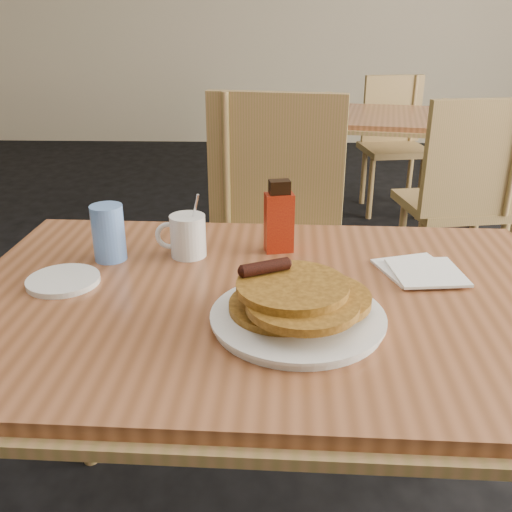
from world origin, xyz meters
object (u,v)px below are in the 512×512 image
(blue_tumbler, at_px, (109,233))
(coffee_mug, at_px, (187,235))
(chair_neighbor_near, at_px, (463,188))
(chair_main_far, at_px, (275,224))
(syrup_bottle, at_px, (279,219))
(main_table, at_px, (264,312))
(pancake_plate, at_px, (298,307))
(neighbor_table, at_px, (422,124))
(chair_neighbor_far, at_px, (393,132))

(blue_tumbler, bearing_deg, coffee_mug, 8.52)
(chair_neighbor_near, relative_size, blue_tumbler, 7.53)
(chair_main_far, height_order, syrup_bottle, chair_main_far)
(main_table, distance_m, pancake_plate, 0.15)
(neighbor_table, xyz_separation_m, chair_neighbor_far, (-0.01, 0.71, -0.18))
(pancake_plate, distance_m, syrup_bottle, 0.34)
(chair_main_far, distance_m, pancake_plate, 0.89)
(coffee_mug, xyz_separation_m, syrup_bottle, (0.21, 0.03, 0.03))
(main_table, relative_size, blue_tumbler, 10.13)
(syrup_bottle, height_order, blue_tumbler, syrup_bottle)
(chair_neighbor_far, relative_size, coffee_mug, 5.79)
(chair_main_far, bearing_deg, syrup_bottle, -79.87)
(chair_main_far, relative_size, pancake_plate, 3.25)
(neighbor_table, xyz_separation_m, pancake_plate, (-0.76, -2.24, 0.08))
(chair_neighbor_far, relative_size, chair_neighbor_near, 0.92)
(coffee_mug, bearing_deg, chair_neighbor_far, 51.43)
(chair_main_far, height_order, pancake_plate, chair_main_far)
(main_table, distance_m, neighbor_table, 2.28)
(chair_main_far, bearing_deg, pancake_plate, -78.06)
(main_table, relative_size, coffee_mug, 8.47)
(chair_neighbor_far, distance_m, coffee_mug, 2.84)
(main_table, height_order, neighbor_table, same)
(coffee_mug, xyz_separation_m, blue_tumbler, (-0.17, -0.03, 0.01))
(chair_neighbor_far, height_order, blue_tumbler, chair_neighbor_far)
(neighbor_table, relative_size, chair_neighbor_near, 1.32)
(syrup_bottle, xyz_separation_m, blue_tumbler, (-0.38, -0.06, -0.02))
(chair_neighbor_far, xyz_separation_m, syrup_bottle, (-0.79, -2.61, 0.30))
(chair_neighbor_near, bearing_deg, main_table, -130.76)
(chair_neighbor_far, height_order, syrup_bottle, syrup_bottle)
(neighbor_table, relative_size, blue_tumbler, 9.94)
(main_table, distance_m, syrup_bottle, 0.26)
(main_table, distance_m, chair_neighbor_near, 1.61)
(neighbor_table, relative_size, chair_main_far, 1.23)
(pancake_plate, xyz_separation_m, syrup_bottle, (-0.03, 0.34, 0.05))
(chair_neighbor_far, bearing_deg, main_table, -115.21)
(chair_main_far, relative_size, coffee_mug, 6.77)
(coffee_mug, height_order, blue_tumbler, coffee_mug)
(chair_main_far, relative_size, chair_neighbor_far, 1.17)
(coffee_mug, distance_m, blue_tumbler, 0.17)
(coffee_mug, bearing_deg, chair_main_far, 52.66)
(neighbor_table, bearing_deg, chair_neighbor_near, -89.20)
(chair_main_far, height_order, chair_neighbor_far, chair_main_far)
(main_table, distance_m, blue_tumbler, 0.40)
(main_table, bearing_deg, neighbor_table, 68.87)
(coffee_mug, relative_size, blue_tumbler, 1.20)
(main_table, bearing_deg, pancake_plate, -60.66)
(main_table, xyz_separation_m, pancake_plate, (0.06, -0.11, 0.07))
(chair_neighbor_far, distance_m, pancake_plate, 3.05)
(chair_main_far, xyz_separation_m, blue_tumbler, (-0.37, -0.60, 0.20))
(chair_neighbor_near, relative_size, coffee_mug, 6.30)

